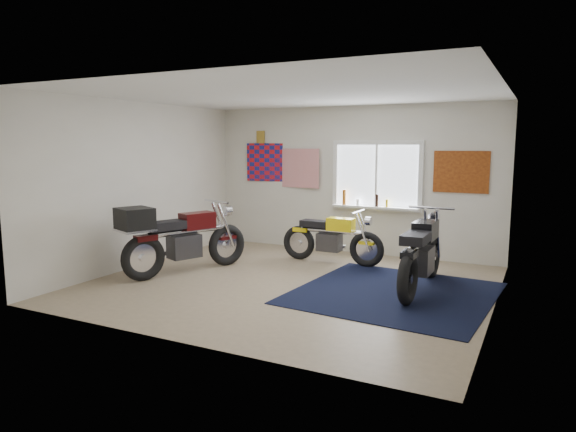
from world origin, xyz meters
The scene contains 10 objects.
ground centered at (0.00, 0.00, 0.00)m, with size 5.50×5.50×0.00m, color #9E896B.
room_shell centered at (0.00, 0.00, 1.64)m, with size 5.50×5.50×5.50m.
navy_rug centered at (1.47, 0.20, 0.01)m, with size 2.50×2.60×0.01m, color black.
window_assembly centered at (0.50, 2.47, 1.37)m, with size 1.66×0.17×1.26m.
oil_bottles centered at (0.23, 2.40, 1.01)m, with size 0.87×0.07×0.28m.
flag_display centered at (-1.90, 2.48, 2.15)m, with size 1.60×0.10×1.17m.
triumph_poster centered at (1.95, 2.48, 1.55)m, with size 0.90×0.03×0.70m, color #A54C14.
yellow_triumph centered at (0.03, 1.50, 0.41)m, with size 1.84×0.55×0.93m.
black_chrome_bike centered at (1.75, 0.54, 0.49)m, with size 0.66×2.17×1.11m.
maroon_tourer centered at (-1.82, -0.29, 0.58)m, with size 1.15×2.13×1.11m.
Camera 1 is at (3.22, -6.48, 2.02)m, focal length 32.00 mm.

